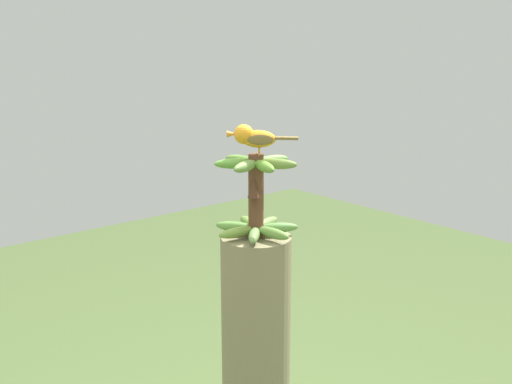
% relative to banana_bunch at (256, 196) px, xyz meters
% --- Properties ---
extents(banana_bunch, '(0.27, 0.27, 0.26)m').
position_rel_banana_bunch_xyz_m(banana_bunch, '(0.00, 0.00, 0.00)').
color(banana_bunch, brown).
rests_on(banana_bunch, banana_tree).
extents(perched_bird, '(0.17, 0.17, 0.09)m').
position_rel_banana_bunch_xyz_m(perched_bird, '(0.00, 0.01, 0.19)').
color(perched_bird, '#C68933').
rests_on(perched_bird, banana_bunch).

